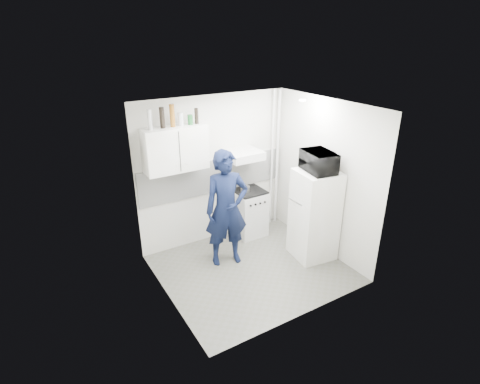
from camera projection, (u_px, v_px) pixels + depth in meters
floor at (252, 269)px, 6.05m from camera, size 2.80×2.80×0.00m
ceiling at (254, 107)px, 5.01m from camera, size 2.80×2.80×0.00m
wall_back at (214, 170)px, 6.51m from camera, size 2.80×0.00×2.80m
wall_left at (163, 218)px, 4.87m from camera, size 0.00×2.60×2.60m
wall_right at (324, 178)px, 6.19m from camera, size 0.00×2.60×2.60m
person at (227, 209)px, 5.89m from camera, size 0.79×0.61×1.91m
stove at (249, 213)px, 6.94m from camera, size 0.53×0.53×0.85m
fridge at (314, 215)px, 6.13m from camera, size 0.70×0.70×1.52m
stove_top at (250, 191)px, 6.76m from camera, size 0.51×0.51×0.03m
saucepan at (245, 189)px, 6.71m from camera, size 0.17×0.17×0.09m
microwave at (319, 162)px, 5.77m from camera, size 0.64×0.49×0.32m
bottle_a at (150, 120)px, 5.43m from camera, size 0.07×0.07×0.30m
bottle_c at (162, 118)px, 5.52m from camera, size 0.07×0.07×0.31m
bottle_d at (172, 116)px, 5.59m from camera, size 0.08×0.08×0.34m
canister_a at (181, 119)px, 5.68m from camera, size 0.08×0.08×0.20m
canister_b at (190, 120)px, 5.76m from camera, size 0.08×0.08×0.15m
bottle_e at (196, 116)px, 5.80m from camera, size 0.06×0.06×0.24m
upper_cabinet at (175, 149)px, 5.80m from camera, size 1.00×0.35×0.70m
range_hood at (244, 155)px, 6.42m from camera, size 0.60×0.50×0.14m
backsplash at (215, 176)px, 6.54m from camera, size 2.74×0.03×0.60m
pipe_a at (277, 159)px, 7.07m from camera, size 0.05×0.05×2.60m
pipe_b at (272, 160)px, 7.01m from camera, size 0.04×0.04×2.60m
ceiling_spot_fixture at (302, 100)px, 5.66m from camera, size 0.10×0.10×0.02m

